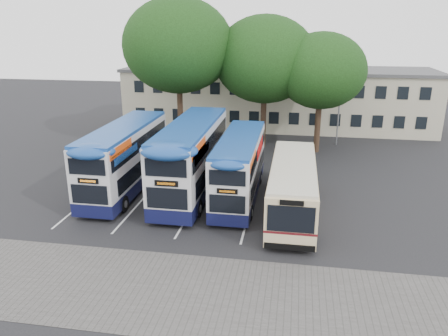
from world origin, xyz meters
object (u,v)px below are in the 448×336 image
at_px(tree_right, 321,71).
at_px(bus_dd_right, 240,165).
at_px(bus_single, 293,185).
at_px(bus_dd_mid, 192,155).
at_px(tree_left, 178,46).
at_px(tree_mid, 265,59).
at_px(lamp_post, 341,90).
at_px(bus_dd_left, 125,155).

distance_m(tree_right, bus_dd_right, 13.63).
xyz_separation_m(tree_right, bus_single, (-1.85, -13.37, -5.24)).
height_order(bus_dd_mid, bus_single, bus_dd_mid).
bearing_deg(tree_left, tree_mid, 11.43).
bearing_deg(tree_mid, tree_left, -168.57).
xyz_separation_m(tree_mid, bus_single, (2.93, -14.24, -6.03)).
relative_size(tree_left, bus_dd_right, 1.33).
bearing_deg(tree_left, lamp_post, 12.76).
bearing_deg(lamp_post, bus_dd_left, -136.58).
relative_size(tree_right, bus_dd_left, 0.96).
relative_size(lamp_post, tree_right, 0.89).
height_order(lamp_post, tree_left, tree_left).
distance_m(tree_mid, bus_dd_mid, 13.67).
bearing_deg(bus_dd_mid, tree_mid, 73.17).
bearing_deg(bus_dd_mid, bus_single, -17.82).
bearing_deg(bus_dd_right, tree_left, 121.65).
height_order(lamp_post, tree_mid, tree_mid).
relative_size(tree_mid, tree_right, 1.13).
distance_m(tree_left, bus_single, 17.86).
xyz_separation_m(lamp_post, bus_single, (-3.77, -15.93, -3.34)).
relative_size(tree_mid, bus_dd_right, 1.18).
distance_m(bus_dd_mid, bus_dd_right, 3.25).
relative_size(bus_dd_mid, bus_single, 1.10).
relative_size(tree_mid, bus_single, 1.12).
distance_m(tree_mid, bus_dd_right, 13.70).
height_order(tree_left, bus_dd_mid, tree_left).
height_order(tree_mid, bus_single, tree_mid).
bearing_deg(bus_dd_mid, bus_dd_right, -7.27).
relative_size(tree_left, tree_mid, 1.12).
bearing_deg(lamp_post, bus_dd_mid, -126.88).
bearing_deg(tree_mid, bus_dd_right, -92.12).
distance_m(tree_right, bus_single, 14.47).
bearing_deg(tree_left, bus_single, -51.36).
xyz_separation_m(tree_right, bus_dd_mid, (-8.44, -11.24, -4.38)).
distance_m(tree_mid, bus_dd_left, 15.74).
distance_m(lamp_post, tree_mid, 7.41).
xyz_separation_m(bus_dd_mid, bus_dd_right, (3.20, -0.41, -0.36)).
bearing_deg(bus_dd_left, bus_single, -9.60).
height_order(tree_right, bus_dd_left, tree_right).
bearing_deg(tree_left, bus_dd_right, -58.35).
xyz_separation_m(tree_left, bus_dd_left, (-0.88, -10.89, -6.50)).
bearing_deg(bus_dd_right, tree_mid, 87.88).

